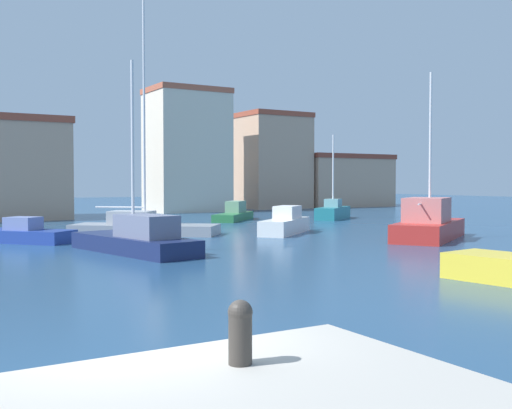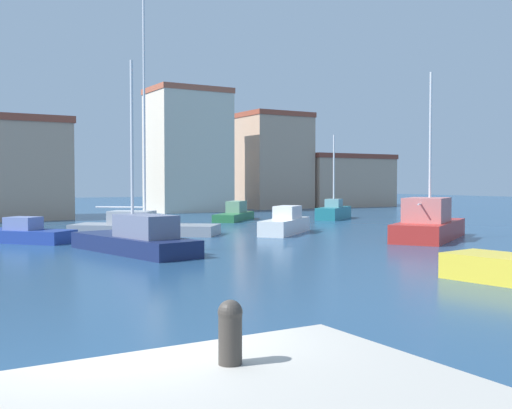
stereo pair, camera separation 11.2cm
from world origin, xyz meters
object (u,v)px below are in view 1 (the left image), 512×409
Objects in this scene: motorboat_white_near_pier at (285,223)px; motorboat_blue_inner_mooring at (16,234)px; motorboat_green_distant_north at (234,214)px; sailboat_red_far_right at (429,224)px; sailboat_navy_outer_mooring at (137,239)px; sailboat_grey_mid_harbor at (142,226)px; sailboat_teal_behind_lamppost at (333,211)px; mooring_bollard at (240,329)px.

motorboat_white_near_pier is 0.90× the size of motorboat_blue_inner_mooring.
motorboat_green_distant_north is 0.66× the size of sailboat_red_far_right.
sailboat_navy_outer_mooring is at bearing -155.43° from motorboat_white_near_pier.
sailboat_grey_mid_harbor is 6.50m from motorboat_blue_inner_mooring.
motorboat_blue_inner_mooring is at bearing -151.46° from motorboat_green_distant_north.
sailboat_teal_behind_lamppost is 13.41m from motorboat_white_near_pier.
motorboat_white_near_pier is at bearing -138.80° from sailboat_teal_behind_lamppost.
motorboat_white_near_pier reaches higher than motorboat_blue_inner_mooring.
mooring_bollard is 25.52m from sailboat_red_far_right.
sailboat_red_far_right is 14.17m from sailboat_navy_outer_mooring.
sailboat_teal_behind_lamppost reaches higher than motorboat_blue_inner_mooring.
sailboat_red_far_right is (4.09, -6.31, 0.20)m from motorboat_white_near_pier.
mooring_bollard reaches higher than motorboat_green_distant_north.
motorboat_green_distant_north is 0.70× the size of sailboat_navy_outer_mooring.
mooring_bollard is at bearing -124.44° from motorboat_white_near_pier.
mooring_bollard is 0.08× the size of sailboat_navy_outer_mooring.
sailboat_navy_outer_mooring is at bearing -111.86° from sailboat_grey_mid_harbor.
sailboat_teal_behind_lamppost is 1.17× the size of motorboat_blue_inner_mooring.
motorboat_white_near_pier is 10.96m from sailboat_navy_outer_mooring.
sailboat_teal_behind_lamppost is 0.51× the size of sailboat_grey_mid_harbor.
mooring_bollard is 27.45m from motorboat_white_near_pier.
sailboat_teal_behind_lamppost is 16.29m from sailboat_red_far_right.
sailboat_grey_mid_harbor is at bearing 71.45° from mooring_bollard.
mooring_bollard is at bearing -107.06° from sailboat_navy_outer_mooring.
motorboat_white_near_pier is at bearing 122.93° from sailboat_red_far_right.
motorboat_green_distant_north is at bearing 38.95° from sailboat_grey_mid_harbor.
sailboat_navy_outer_mooring is (-20.06, -13.39, 0.00)m from sailboat_teal_behind_lamppost.
sailboat_grey_mid_harbor reaches higher than sailboat_navy_outer_mooring.
mooring_bollard is 25.26m from motorboat_blue_inner_mooring.
sailboat_red_far_right is at bearing -111.64° from sailboat_teal_behind_lamppost.
motorboat_green_distant_north is 12.79m from sailboat_grey_mid_harbor.
sailboat_grey_mid_harbor is (-6.79, 3.38, -0.07)m from motorboat_white_near_pier.
sailboat_teal_behind_lamppost is 24.12m from sailboat_navy_outer_mooring.
mooring_bollard is 18.92m from sailboat_navy_outer_mooring.
sailboat_grey_mid_harbor is 1.53× the size of sailboat_red_far_right.
sailboat_red_far_right reaches higher than sailboat_teal_behind_lamppost.
sailboat_navy_outer_mooring is (-13.13, -15.97, 0.10)m from motorboat_green_distant_north.
sailboat_grey_mid_harbor reaches higher than motorboat_green_distant_north.
sailboat_red_far_right is 1.50× the size of motorboat_blue_inner_mooring.
sailboat_teal_behind_lamppost is at bearing 15.19° from motorboat_blue_inner_mooring.
sailboat_teal_behind_lamppost is 17.74m from sailboat_grey_mid_harbor.
sailboat_red_far_right is (10.87, -9.68, 0.28)m from sailboat_grey_mid_harbor.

